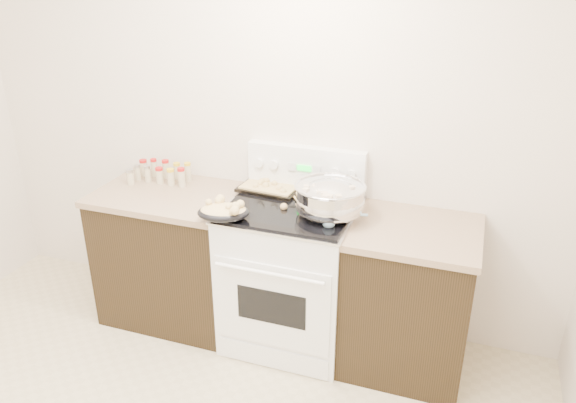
% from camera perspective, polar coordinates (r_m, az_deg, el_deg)
% --- Properties ---
extents(room_shell, '(4.10, 3.60, 2.75)m').
position_cam_1_polar(room_shell, '(2.06, -22.44, 4.42)').
color(room_shell, beige).
rests_on(room_shell, ground).
extents(counter_left, '(0.93, 0.67, 0.92)m').
position_cam_1_polar(counter_left, '(3.87, -11.42, -5.26)').
color(counter_left, black).
rests_on(counter_left, ground).
extents(counter_right, '(0.73, 0.67, 0.92)m').
position_cam_1_polar(counter_right, '(3.43, 12.08, -9.50)').
color(counter_right, black).
rests_on(counter_right, ground).
extents(kitchen_range, '(0.78, 0.73, 1.22)m').
position_cam_1_polar(kitchen_range, '(3.54, 0.29, -7.20)').
color(kitchen_range, white).
rests_on(kitchen_range, ground).
extents(mixing_bowl, '(0.46, 0.46, 0.24)m').
position_cam_1_polar(mixing_bowl, '(3.20, 4.27, 0.21)').
color(mixing_bowl, silver).
rests_on(mixing_bowl, kitchen_range).
extents(roasting_pan, '(0.35, 0.29, 0.12)m').
position_cam_1_polar(roasting_pan, '(3.18, -6.53, -0.97)').
color(roasting_pan, black).
rests_on(roasting_pan, kitchen_range).
extents(baking_sheet, '(0.40, 0.30, 0.06)m').
position_cam_1_polar(baking_sheet, '(3.56, -1.82, 1.50)').
color(baking_sheet, black).
rests_on(baking_sheet, kitchen_range).
extents(wooden_spoon, '(0.17, 0.22, 0.04)m').
position_cam_1_polar(wooden_spoon, '(3.32, 0.14, -0.40)').
color(wooden_spoon, tan).
rests_on(wooden_spoon, kitchen_range).
extents(blue_ladle, '(0.23, 0.20, 0.10)m').
position_cam_1_polar(blue_ladle, '(3.10, 4.39, -1.91)').
color(blue_ladle, '#97C2E1').
rests_on(blue_ladle, kitchen_range).
extents(spice_jars, '(0.39, 0.23, 0.13)m').
position_cam_1_polar(spice_jars, '(3.84, -12.83, 2.88)').
color(spice_jars, '#BFB28C').
rests_on(spice_jars, counter_left).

